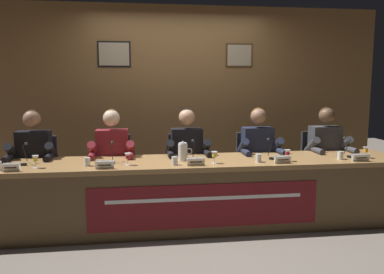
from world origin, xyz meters
TOP-DOWN VIEW (x-y plane):
  - ground_plane at (0.00, 0.00)m, footprint 12.00×12.00m
  - wall_back_panelled at (-0.00, 1.49)m, footprint 5.82×0.14m
  - conference_table at (0.00, -0.12)m, footprint 4.62×0.80m
  - chair_far_left at (-1.73, 0.58)m, footprint 0.44×0.44m
  - panelist_far_left at (-1.73, 0.38)m, footprint 0.51×0.48m
  - nameplate_far_left at (-1.74, -0.31)m, footprint 0.15×0.06m
  - juice_glass_far_left at (-1.55, -0.18)m, footprint 0.06×0.06m
  - microphone_far_left at (-1.71, 0.00)m, footprint 0.06×0.17m
  - chair_left at (-0.86, 0.58)m, footprint 0.44×0.44m
  - panelist_left at (-0.86, 0.38)m, footprint 0.51×0.48m
  - nameplate_left at (-0.89, -0.31)m, footprint 0.18×0.06m
  - juice_glass_left at (-0.67, -0.17)m, footprint 0.06×0.06m
  - water_cup_left at (-1.07, -0.15)m, footprint 0.06×0.06m
  - microphone_left at (-0.84, -0.03)m, footprint 0.06×0.17m
  - chair_center at (0.00, 0.58)m, footprint 0.44×0.44m
  - panelist_center at (0.00, 0.38)m, footprint 0.51×0.48m
  - nameplate_center at (0.00, -0.27)m, footprint 0.18×0.06m
  - juice_glass_center at (0.20, -0.20)m, footprint 0.06×0.06m
  - water_cup_center at (-0.21, -0.22)m, footprint 0.06×0.06m
  - microphone_center at (0.02, -0.03)m, footprint 0.06×0.17m
  - chair_right at (0.86, 0.58)m, footprint 0.44×0.44m
  - panelist_right at (0.86, 0.38)m, footprint 0.51×0.48m
  - nameplate_right at (0.90, -0.29)m, footprint 0.17×0.06m
  - juice_glass_right at (0.99, -0.20)m, footprint 0.06×0.06m
  - water_cup_right at (0.67, -0.20)m, footprint 0.06×0.06m
  - microphone_right at (0.86, -0.04)m, footprint 0.06×0.17m
  - chair_far_right at (1.73, 0.58)m, footprint 0.44×0.44m
  - panelist_far_right at (1.73, 0.38)m, footprint 0.51×0.48m
  - nameplate_far_right at (1.75, -0.30)m, footprint 0.18×0.06m
  - juice_glass_far_right at (1.90, -0.14)m, footprint 0.06×0.06m
  - water_cup_far_right at (1.60, -0.17)m, footprint 0.06×0.06m
  - microphone_far_right at (1.75, -0.05)m, footprint 0.06×0.17m
  - water_pitcher_central at (-0.10, -0.01)m, footprint 0.15×0.10m

SIDE VIEW (x-z plane):
  - ground_plane at x=0.00m, z-range 0.00..0.00m
  - chair_far_left at x=-1.73m, z-range -0.01..0.91m
  - chair_left at x=-0.86m, z-range -0.01..0.91m
  - chair_center at x=0.00m, z-range -0.01..0.91m
  - chair_right at x=0.86m, z-range -0.01..0.91m
  - chair_far_right at x=1.73m, z-range -0.01..0.91m
  - conference_table at x=0.00m, z-range 0.15..0.87m
  - panelist_far_left at x=-1.73m, z-range 0.10..1.35m
  - panelist_left at x=-0.86m, z-range 0.10..1.35m
  - panelist_center at x=0.00m, z-range 0.10..1.35m
  - panelist_right at x=0.86m, z-range 0.10..1.35m
  - panelist_far_right at x=1.73m, z-range 0.10..1.35m
  - water_cup_left at x=-1.07m, z-range 0.72..0.80m
  - water_cup_center at x=-0.21m, z-range 0.72..0.80m
  - water_cup_right at x=0.67m, z-range 0.72..0.80m
  - water_cup_far_right at x=1.60m, z-range 0.72..0.80m
  - nameplate_far_left at x=-1.74m, z-range 0.72..0.80m
  - nameplate_left at x=-0.89m, z-range 0.72..0.80m
  - nameplate_center at x=0.00m, z-range 0.72..0.80m
  - nameplate_far_right at x=1.75m, z-range 0.72..0.80m
  - nameplate_right at x=0.90m, z-range 0.72..0.80m
  - microphone_far_left at x=-1.71m, z-range 0.69..0.90m
  - microphone_left at x=-0.84m, z-range 0.69..0.90m
  - microphone_center at x=0.02m, z-range 0.69..0.90m
  - microphone_right at x=0.86m, z-range 0.69..0.90m
  - microphone_far_right at x=1.75m, z-range 0.69..0.90m
  - juice_glass_far_left at x=-1.55m, z-range 0.74..0.87m
  - juice_glass_left at x=-0.67m, z-range 0.74..0.87m
  - juice_glass_center at x=0.20m, z-range 0.74..0.87m
  - juice_glass_right at x=0.99m, z-range 0.74..0.87m
  - juice_glass_far_right at x=1.90m, z-range 0.74..0.87m
  - water_pitcher_central at x=-0.10m, z-range 0.71..0.92m
  - wall_back_panelled at x=0.00m, z-range 0.00..2.60m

